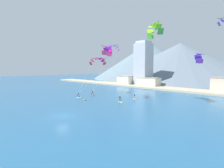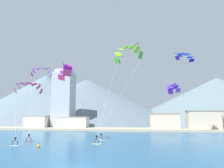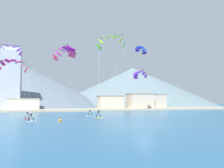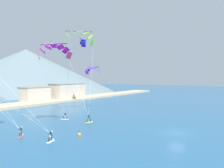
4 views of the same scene
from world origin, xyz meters
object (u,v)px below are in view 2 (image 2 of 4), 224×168
object	(u,v)px
kitesurfer_mid_center	(16,143)
kitesurfer_near_trail	(98,141)
parafoil_kite_mid_center	(29,87)
parafoil_kite_near_lead	(41,72)
parafoil_kite_far_left	(66,71)
parafoil_kite_distant_low_drift	(185,56)
parafoil_kite_near_trail	(127,52)
kitesurfer_near_lead	(30,139)
parafoil_kite_distant_high_outer	(173,88)
race_marker_buoy	(39,146)
kitesurfer_far_left	(101,138)

from	to	relation	value
kitesurfer_mid_center	kitesurfer_near_trail	bearing A→B (deg)	17.26
parafoil_kite_mid_center	kitesurfer_mid_center	bearing A→B (deg)	-67.49
parafoil_kite_near_lead	parafoil_kite_far_left	size ratio (longest dim) A/B	1.20
parafoil_kite_mid_center	parafoil_kite_distant_low_drift	distance (m)	39.18
parafoil_kite_near_trail	parafoil_kite_mid_center	size ratio (longest dim) A/B	1.48
kitesurfer_near_lead	parafoil_kite_mid_center	distance (m)	12.39
kitesurfer_near_lead	parafoil_kite_near_trail	xyz separation A→B (m)	(18.65, 5.27, 18.11)
parafoil_kite_distant_high_outer	race_marker_buoy	xyz separation A→B (m)	(-22.99, -16.10, -10.95)
race_marker_buoy	parafoil_kite_near_trail	bearing A→B (deg)	42.71
parafoil_kite_far_left	kitesurfer_mid_center	bearing A→B (deg)	-133.62
kitesurfer_far_left	parafoil_kite_far_left	distance (m)	15.36
kitesurfer_mid_center	parafoil_kite_distant_low_drift	world-z (taller)	parafoil_kite_distant_low_drift
parafoil_kite_near_lead	parafoil_kite_far_left	xyz separation A→B (m)	(11.93, -13.26, -2.78)
kitesurfer_mid_center	kitesurfer_far_left	xyz separation A→B (m)	(12.21, 10.52, -0.05)
kitesurfer_near_lead	parafoil_kite_distant_low_drift	bearing A→B (deg)	26.96
parafoil_kite_distant_low_drift	race_marker_buoy	size ratio (longest dim) A/B	5.35
kitesurfer_mid_center	parafoil_kite_mid_center	distance (m)	15.83
kitesurfer_mid_center	parafoil_kite_far_left	xyz separation A→B (m)	(5.91, 6.21, 13.28)
parafoil_kite_distant_high_outer	parafoil_kite_distant_low_drift	size ratio (longest dim) A/B	0.89
parafoil_kite_far_left	race_marker_buoy	size ratio (longest dim) A/B	13.39
parafoil_kite_mid_center	parafoil_kite_far_left	xyz separation A→B (m)	(10.33, -4.45, 2.44)
kitesurfer_mid_center	parafoil_kite_near_lead	size ratio (longest dim) A/B	0.11
parafoil_kite_near_trail	parafoil_kite_distant_high_outer	world-z (taller)	parafoil_kite_near_trail
kitesurfer_near_lead	parafoil_kite_distant_low_drift	xyz separation A→B (m)	(32.69, 16.63, 19.73)
parafoil_kite_near_lead	parafoil_kite_mid_center	size ratio (longest dim) A/B	1.30
kitesurfer_far_left	parafoil_kite_near_lead	world-z (taller)	parafoil_kite_near_lead
kitesurfer_near_trail	parafoil_kite_mid_center	distance (m)	21.54
parafoil_kite_mid_center	race_marker_buoy	world-z (taller)	parafoil_kite_mid_center
kitesurfer_far_left	kitesurfer_near_lead	bearing A→B (deg)	-160.63
kitesurfer_mid_center	parafoil_kite_far_left	size ratio (longest dim) A/B	0.13
kitesurfer_mid_center	parafoil_kite_near_lead	xyz separation A→B (m)	(-6.02, 19.47, 16.06)
kitesurfer_mid_center	kitesurfer_near_lead	bearing A→B (deg)	98.07
race_marker_buoy	kitesurfer_far_left	bearing A→B (deg)	56.43
parafoil_kite_distant_high_outer	parafoil_kite_distant_low_drift	bearing A→B (deg)	60.06
kitesurfer_near_lead	kitesurfer_mid_center	size ratio (longest dim) A/B	0.93
parafoil_kite_far_left	parafoil_kite_distant_low_drift	bearing A→B (deg)	32.22
parafoil_kite_mid_center	parafoil_kite_far_left	world-z (taller)	parafoil_kite_far_left
kitesurfer_near_lead	kitesurfer_far_left	world-z (taller)	kitesurfer_near_lead
parafoil_kite_mid_center	kitesurfer_near_trail	bearing A→B (deg)	-20.79
parafoil_kite_mid_center	parafoil_kite_distant_high_outer	distance (m)	32.23
parafoil_kite_mid_center	parafoil_kite_far_left	distance (m)	11.51
kitesurfer_mid_center	parafoil_kite_near_lead	world-z (taller)	parafoil_kite_near_lead
kitesurfer_mid_center	race_marker_buoy	bearing A→B (deg)	-13.22
kitesurfer_near_lead	parafoil_kite_far_left	world-z (taller)	parafoil_kite_far_left
kitesurfer_near_trail	parafoil_kite_distant_high_outer	xyz separation A→B (m)	(14.52, 11.00, 10.60)
kitesurfer_far_left	parafoil_kite_near_trail	xyz separation A→B (m)	(5.59, 0.68, 18.13)
kitesurfer_far_left	parafoil_kite_far_left	world-z (taller)	parafoil_kite_far_left
kitesurfer_near_lead	parafoil_kite_near_trail	bearing A→B (deg)	15.78
parafoil_kite_mid_center	parafoil_kite_near_trail	bearing A→B (deg)	1.40
kitesurfer_near_lead	kitesurfer_mid_center	world-z (taller)	kitesurfer_mid_center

